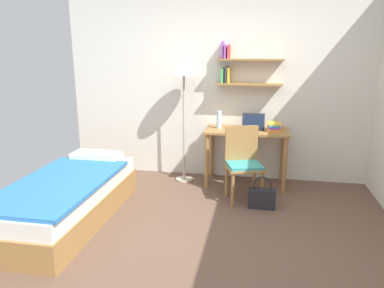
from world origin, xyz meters
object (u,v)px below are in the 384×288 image
(desk_chair, at_px, (243,161))
(book_stack, at_px, (274,127))
(laptop, at_px, (253,125))
(handbag, at_px, (262,198))
(standing_lamp, at_px, (184,74))
(desk, at_px, (247,140))
(water_bottle, at_px, (219,120))
(bed, at_px, (67,199))

(desk_chair, distance_m, book_stack, 0.69)
(laptop, xyz_separation_m, book_stack, (0.27, -0.10, 0.00))
(handbag, bearing_deg, standing_lamp, 144.88)
(laptop, height_order, book_stack, laptop)
(desk_chair, bearing_deg, handbag, -46.58)
(desk_chair, xyz_separation_m, standing_lamp, (-0.84, 0.51, 0.99))
(desk, distance_m, standing_lamp, 1.21)
(desk, relative_size, water_bottle, 4.63)
(laptop, bearing_deg, standing_lamp, -175.28)
(desk, bearing_deg, bed, -142.15)
(bed, height_order, standing_lamp, standing_lamp)
(bed, relative_size, desk, 1.82)
(bed, relative_size, book_stack, 9.78)
(handbag, bearing_deg, desk, 106.62)
(bed, bearing_deg, desk, 37.85)
(water_bottle, relative_size, handbag, 0.61)
(desk_chair, bearing_deg, water_bottle, 124.97)
(desk_chair, distance_m, water_bottle, 0.75)
(book_stack, bearing_deg, desk_chair, -127.13)
(bed, xyz_separation_m, water_bottle, (1.47, 1.45, 0.65))
(bed, xyz_separation_m, desk, (1.84, 1.43, 0.39))
(water_bottle, distance_m, handbag, 1.24)
(standing_lamp, bearing_deg, book_stack, -1.30)
(desk, relative_size, handbag, 2.81)
(water_bottle, bearing_deg, standing_lamp, -178.60)
(bed, height_order, book_stack, book_stack)
(desk_chair, bearing_deg, bed, -153.09)
(handbag, bearing_deg, book_stack, 80.32)
(desk, bearing_deg, standing_lamp, 179.75)
(desk, xyz_separation_m, standing_lamp, (-0.85, 0.00, 0.86))
(bed, distance_m, desk, 2.37)
(bed, height_order, water_bottle, water_bottle)
(desk, xyz_separation_m, handbag, (0.23, -0.76, -0.49))
(desk, xyz_separation_m, desk_chair, (-0.01, -0.50, -0.13))
(laptop, bearing_deg, desk_chair, -98.82)
(desk, distance_m, book_stack, 0.40)
(standing_lamp, xyz_separation_m, laptop, (0.93, 0.08, -0.66))
(handbag, bearing_deg, desk_chair, 133.42)
(desk_chair, bearing_deg, laptop, 81.18)
(bed, xyz_separation_m, book_stack, (2.19, 1.41, 0.58))
(laptop, relative_size, book_stack, 1.50)
(standing_lamp, distance_m, laptop, 1.15)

